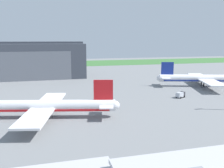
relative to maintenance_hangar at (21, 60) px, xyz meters
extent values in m
plane|color=slate|center=(25.11, -86.46, -10.14)|extent=(440.00, 440.00, 0.00)
cube|color=#3C7037|center=(25.11, 79.37, -10.10)|extent=(440.00, 56.00, 0.08)
cube|color=#383D47|center=(0.00, 0.09, -0.14)|extent=(73.17, 31.91, 20.00)
cube|color=slate|center=(0.00, -16.01, -2.14)|extent=(55.61, 0.30, 16.00)
cube|color=#383D47|center=(0.00, 0.09, 10.46)|extent=(73.17, 7.66, 1.20)
cylinder|color=white|center=(88.93, -54.32, -6.13)|extent=(44.31, 16.81, 3.51)
sphere|color=white|center=(67.29, -47.59, -6.13)|extent=(2.74, 2.74, 2.74)
cube|color=navy|center=(88.93, -54.32, -7.10)|extent=(40.86, 15.77, 0.61)
cube|color=navy|center=(70.75, -48.67, -1.39)|extent=(5.74, 2.13, 5.97)
cube|color=white|center=(69.10, -50.94, -5.78)|extent=(5.35, 5.90, 0.28)
cube|color=white|center=(70.68, -45.86, -5.78)|extent=(5.35, 5.90, 0.28)
cube|color=white|center=(85.10, -63.59, -6.57)|extent=(12.28, 19.38, 0.56)
cube|color=white|center=(91.03, -44.52, -6.57)|extent=(12.28, 19.38, 0.56)
cylinder|color=gray|center=(86.29, -62.45, -7.84)|extent=(3.76, 2.83, 1.93)
cylinder|color=gray|center=(91.36, -46.13, -7.84)|extent=(3.76, 2.83, 1.93)
cylinder|color=black|center=(86.65, -55.54, -9.01)|extent=(0.56, 0.56, 2.25)
cylinder|color=black|center=(87.74, -52.02, -9.01)|extent=(0.56, 0.56, 2.25)
cylinder|color=silver|center=(12.38, -84.58, -6.60)|extent=(42.58, 13.08, 3.42)
sphere|color=silver|center=(33.28, -89.45, -6.60)|extent=(2.67, 2.67, 2.67)
cube|color=red|center=(12.38, -84.58, -7.54)|extent=(39.24, 12.33, 0.60)
cube|color=red|center=(29.93, -88.67, -1.98)|extent=(5.52, 1.66, 5.82)
cube|color=silver|center=(31.36, -86.34, -6.26)|extent=(4.85, 5.54, 0.28)
cube|color=silver|center=(30.18, -91.39, -6.26)|extent=(4.85, 5.54, 0.28)
cube|color=silver|center=(15.39, -75.44, -7.03)|extent=(10.61, 18.38, 0.56)
cube|color=silver|center=(11.04, -94.10, -7.03)|extent=(10.61, 18.38, 0.56)
cylinder|color=gray|center=(14.29, -76.61, -8.27)|extent=(3.59, 2.57, 1.88)
cylinder|color=gray|center=(10.57, -92.57, -8.27)|extent=(3.59, 2.57, 1.88)
cylinder|color=black|center=(14.46, -83.22, -9.22)|extent=(0.56, 0.56, 1.83)
cylinder|color=black|center=(13.64, -86.72, -9.22)|extent=(0.56, 0.56, 1.83)
cube|color=#2D2D33|center=(65.79, -71.63, -8.86)|extent=(1.87, 2.16, 1.82)
cube|color=#B7BCC6|center=(64.02, -72.55, -8.90)|extent=(3.36, 2.93, 1.75)
cylinder|color=black|center=(66.06, -72.63, -9.77)|extent=(0.77, 0.57, 0.74)
cylinder|color=black|center=(65.13, -70.84, -9.77)|extent=(0.77, 0.57, 0.74)
cylinder|color=black|center=(63.94, -73.73, -9.77)|extent=(0.77, 0.57, 0.74)
cylinder|color=black|center=(63.01, -71.95, -9.77)|extent=(0.77, 0.57, 0.74)
camera|label=1|loc=(14.54, -156.77, 12.28)|focal=39.73mm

